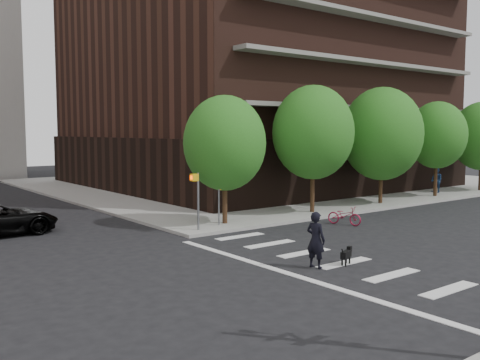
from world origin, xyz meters
name	(u,v)px	position (x,y,z in m)	size (l,w,h in m)	color
ground	(281,278)	(0.00, 0.00, 0.00)	(120.00, 120.00, 0.00)	black
sidewalk_ne	(275,182)	(20.50, 23.50, 0.07)	(39.00, 33.00, 0.15)	gray
crosswalk	(329,267)	(2.21, 0.00, 0.01)	(3.85, 13.00, 0.01)	silver
tree_a	(225,143)	(4.00, 8.50, 4.04)	(4.00, 4.00, 5.90)	#301E11
tree_b	(313,132)	(10.00, 8.50, 4.54)	(4.50, 4.50, 6.65)	#301E11
tree_c	(382,134)	(16.00, 8.50, 4.45)	(5.00, 5.00, 6.80)	#301E11
tree_d	(437,135)	(22.00, 8.50, 4.34)	(4.00, 4.00, 6.20)	#301E11
pedestrian_signal	(203,192)	(2.32, 7.92, 1.85)	(2.18, 0.67, 2.60)	slate
scooter	(344,216)	(8.90, 5.19, 0.46)	(0.62, 1.76, 0.93)	#A01737
dog_walker	(316,240)	(1.74, 0.18, 0.96)	(0.46, 0.70, 1.93)	black
dog	(346,254)	(2.89, -0.18, 0.38)	(0.72, 0.40, 0.60)	black
pedestrian_far	(436,180)	(23.90, 9.61, 1.06)	(0.69, 0.89, 1.82)	navy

